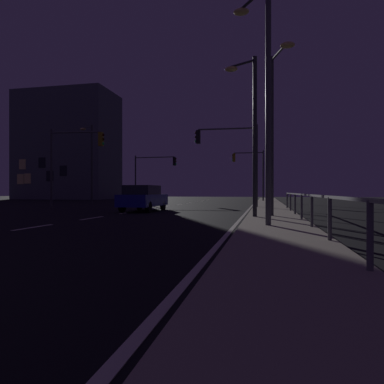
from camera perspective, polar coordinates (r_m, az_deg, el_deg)
The scene contains 15 objects.
ground_plane at distance 20.17m, azimuth -10.15°, elevation -3.32°, with size 112.00×112.00×0.00m, color black.
sidewalk_right at distance 18.69m, azimuth 13.14°, elevation -3.38°, with size 2.32×77.00×0.14m, color #9E937F.
lane_markings_center at distance 23.45m, azimuth -6.93°, elevation -2.82°, with size 0.14×50.00×0.01m.
lane_edge_line at distance 23.71m, azimuth 9.48°, elevation -2.79°, with size 0.14×53.00×0.01m.
car at distance 21.13m, azimuth -8.07°, elevation -0.94°, with size 1.82×4.40×1.57m.
traffic_light_far_center at distance 39.75m, azimuth 9.58°, elevation 4.33°, with size 3.60×0.35×5.70m.
traffic_light_near_left at distance 40.04m, azimuth -6.43°, elevation 3.91°, with size 5.08×0.39×5.38m.
traffic_light_mid_left at distance 24.49m, azimuth 6.30°, elevation 7.11°, with size 4.44×0.42×5.73m.
traffic_light_overhead_east at distance 25.62m, azimuth -19.03°, elevation 6.23°, with size 3.98×0.57×5.60m.
street_lamp_mid_block at distance 15.54m, azimuth 13.50°, elevation 11.89°, with size 0.94×2.00×7.00m.
street_lamp_corner at distance 15.25m, azimuth 9.61°, elevation 11.49°, with size 1.42×0.85×6.79m.
street_lamp_far_end at distance 33.23m, azimuth -16.54°, elevation 5.55°, with size 1.53×0.75×7.31m.
street_lamp_across_street at distance 11.93m, azimuth 11.68°, elevation 17.44°, with size 1.31×1.54×7.76m.
barrier_fence at distance 11.02m, azimuth 19.24°, elevation -1.63°, with size 0.09×23.64×0.98m.
building_distant at distance 57.81m, azimuth -19.81°, elevation 7.12°, with size 14.52×8.34×16.52m.
Camera 1 is at (7.58, -1.16, 1.21)m, focal length 32.18 mm.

